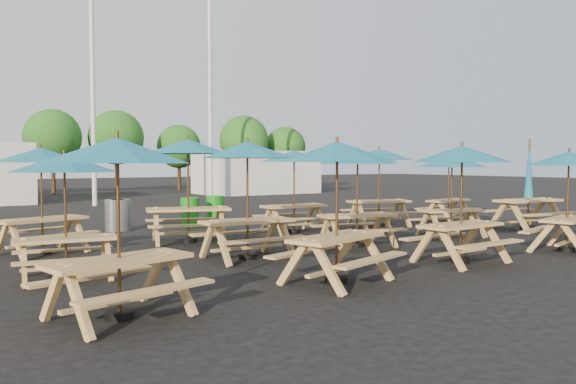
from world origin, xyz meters
TOP-DOWN VIEW (x-y plane):
  - ground at (0.00, 0.00)m, footprint 120.00×120.00m
  - picnic_unit_0 at (-6.26, -4.42)m, footprint 2.21×2.21m
  - picnic_unit_1 at (-6.32, -1.64)m, footprint 1.89×1.89m
  - picnic_unit_2 at (-6.19, 1.31)m, footprint 2.32×2.32m
  - picnic_unit_3 at (-2.81, -4.25)m, footprint 2.32×2.32m
  - picnic_unit_4 at (-2.92, -1.55)m, footprint 1.93×1.93m
  - picnic_unit_5 at (-3.01, 1.19)m, footprint 2.54×2.54m
  - picnic_unit_6 at (0.24, -4.12)m, footprint 1.93×1.93m
  - picnic_unit_7 at (-0.05, -1.45)m, footprint 2.14×2.14m
  - picnic_unit_8 at (0.14, 1.41)m, footprint 1.94×1.94m
  - picnic_unit_9 at (3.25, -4.43)m, footprint 2.19×2.19m
  - picnic_unit_10 at (3.05, -1.47)m, footprint 2.07×2.07m
  - picnic_unit_11 at (3.07, 1.28)m, footprint 2.34×2.34m
  - picnic_unit_13 at (6.08, -1.60)m, footprint 2.15×1.92m
  - picnic_unit_14 at (5.92, 1.14)m, footprint 2.00×2.00m
  - waste_bin_0 at (-3.68, 4.36)m, footprint 0.54×0.54m
  - waste_bin_1 at (-3.82, 4.40)m, footprint 0.54×0.54m
  - waste_bin_2 at (-1.74, 4.08)m, footprint 0.54×0.54m
  - waste_bin_3 at (-0.74, 4.49)m, footprint 0.54×0.54m
  - mast_0 at (-2.00, 14.00)m, footprint 0.20×0.20m
  - mast_1 at (4.50, 16.00)m, footprint 0.20×0.20m
  - event_tent_1 at (9.00, 19.00)m, footprint 7.00×4.00m
  - tree_3 at (-1.75, 24.72)m, footprint 3.36×3.36m
  - tree_4 at (1.90, 24.26)m, footprint 3.41×3.41m
  - tree_5 at (6.22, 24.67)m, footprint 2.94×2.94m
  - tree_6 at (10.23, 22.90)m, footprint 3.38×3.38m
  - tree_7 at (13.63, 22.92)m, footprint 2.95×2.95m

SIDE VIEW (x-z plane):
  - ground at x=0.00m, z-range 0.00..0.00m
  - waste_bin_0 at x=-3.68m, z-range 0.00..0.87m
  - waste_bin_1 at x=-3.82m, z-range 0.00..0.87m
  - waste_bin_2 at x=-1.74m, z-range 0.00..0.87m
  - waste_bin_3 at x=-0.74m, z-range 0.00..0.87m
  - picnic_unit_13 at x=6.08m, z-range -0.23..2.33m
  - event_tent_1 at x=9.00m, z-range 0.00..2.60m
  - picnic_unit_1 at x=-6.32m, z-range 0.73..2.77m
  - picnic_unit_10 at x=3.05m, z-range 0.74..2.83m
  - picnic_unit_14 at x=5.92m, z-range 0.75..2.85m
  - picnic_unit_9 at x=3.25m, z-range 0.76..2.91m
  - picnic_unit_7 at x=-0.05m, z-range 0.78..2.96m
  - picnic_unit_0 at x=-6.26m, z-range 0.79..3.00m
  - picnic_unit_2 at x=-6.19m, z-range 0.79..3.02m
  - picnic_unit_6 at x=0.24m, z-range 0.79..3.02m
  - picnic_unit_3 at x=-2.81m, z-range 0.80..3.03m
  - picnic_unit_8 at x=0.14m, z-range 0.80..3.05m
  - picnic_unit_11 at x=3.07m, z-range 0.83..3.14m
  - picnic_unit_4 at x=-2.92m, z-range 0.83..3.15m
  - picnic_unit_5 at x=-3.01m, z-range 0.88..3.34m
  - tree_5 at x=6.22m, z-range 0.75..5.20m
  - tree_7 at x=13.63m, z-range 0.75..5.23m
  - tree_3 at x=-1.75m, z-range 0.86..5.95m
  - tree_6 at x=10.23m, z-range 0.86..5.99m
  - tree_4 at x=1.90m, z-range 0.87..6.04m
  - mast_0 at x=-2.00m, z-range 0.00..12.00m
  - mast_1 at x=4.50m, z-range 0.00..12.00m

